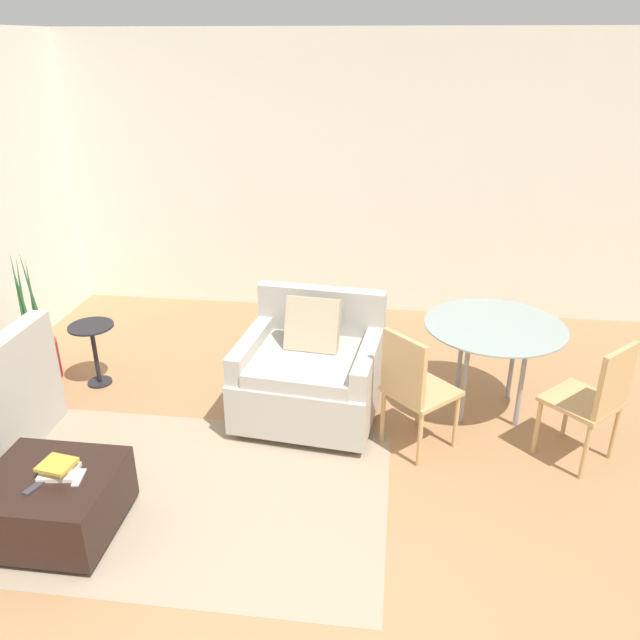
% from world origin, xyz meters
% --- Properties ---
extents(ground_plane, '(20.00, 20.00, 0.00)m').
position_xyz_m(ground_plane, '(0.00, 0.00, 0.00)').
color(ground_plane, '#A3754C').
extents(wall_back, '(12.00, 0.06, 2.75)m').
position_xyz_m(wall_back, '(0.00, 3.89, 1.38)').
color(wall_back, white).
rests_on(wall_back, ground_plane).
extents(area_rug, '(2.54, 1.70, 0.01)m').
position_xyz_m(area_rug, '(-0.86, 0.71, 0.00)').
color(area_rug, gray).
rests_on(area_rug, ground_plane).
extents(armchair, '(1.09, 1.02, 0.92)m').
position_xyz_m(armchair, '(-0.21, 1.75, 0.36)').
color(armchair, '#B2ADA3').
rests_on(armchair, ground_plane).
extents(ottoman, '(0.73, 0.67, 0.39)m').
position_xyz_m(ottoman, '(-1.51, 0.31, 0.21)').
color(ottoman, black).
rests_on(ottoman, ground_plane).
extents(book_stack, '(0.22, 0.19, 0.08)m').
position_xyz_m(book_stack, '(-1.46, 0.35, 0.43)').
color(book_stack, beige).
rests_on(book_stack, ottoman).
extents(tv_remote_primary, '(0.07, 0.15, 0.01)m').
position_xyz_m(tv_remote_primary, '(-1.32, 0.32, 0.39)').
color(tv_remote_primary, '#B7B7BC').
rests_on(tv_remote_primary, ottoman).
extents(tv_remote_secondary, '(0.09, 0.17, 0.01)m').
position_xyz_m(tv_remote_secondary, '(-1.52, 0.23, 0.39)').
color(tv_remote_secondary, '#333338').
rests_on(tv_remote_secondary, ottoman).
extents(potted_plant, '(0.34, 0.34, 1.16)m').
position_xyz_m(potted_plant, '(-2.57, 2.00, 0.25)').
color(potted_plant, maroon).
rests_on(potted_plant, ground_plane).
extents(side_table, '(0.36, 0.36, 0.53)m').
position_xyz_m(side_table, '(-2.04, 1.98, 0.37)').
color(side_table, black).
rests_on(side_table, ground_plane).
extents(dining_table, '(1.03, 1.03, 0.72)m').
position_xyz_m(dining_table, '(1.13, 1.98, 0.64)').
color(dining_table, '#8C9E99').
rests_on(dining_table, ground_plane).
extents(dining_chair_near_left, '(0.59, 0.59, 0.90)m').
position_xyz_m(dining_chair_near_left, '(0.54, 1.39, 0.52)').
color(dining_chair_near_left, tan).
rests_on(dining_chair_near_left, ground_plane).
extents(dining_chair_near_right, '(0.59, 0.59, 0.90)m').
position_xyz_m(dining_chair_near_right, '(1.72, 1.39, 0.52)').
color(dining_chair_near_right, tan).
rests_on(dining_chair_near_right, ground_plane).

